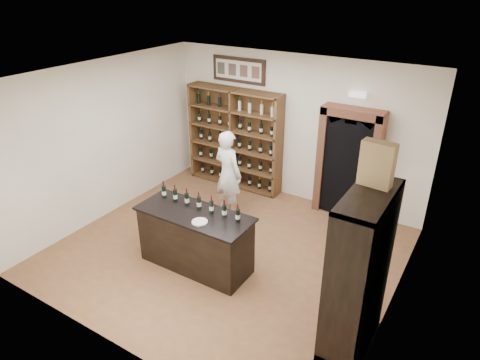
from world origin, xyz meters
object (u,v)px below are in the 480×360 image
at_px(wine_shelf, 235,138).
at_px(counter_bottle_0, 164,192).
at_px(shopkeeper, 228,174).
at_px(wine_crate, 377,164).
at_px(side_cabinet, 357,300).
at_px(tasting_counter, 196,240).

relative_size(wine_shelf, counter_bottle_0, 7.33).
relative_size(shopkeeper, wine_crate, 3.33).
distance_m(wine_shelf, side_cabinet, 5.02).
distance_m(wine_shelf, counter_bottle_0, 2.82).
xyz_separation_m(tasting_counter, wine_crate, (2.65, -0.05, 1.97)).
xyz_separation_m(wine_shelf, tasting_counter, (1.10, -2.93, -0.61)).
distance_m(wine_shelf, tasting_counter, 3.19).
xyz_separation_m(wine_shelf, side_cabinet, (3.82, -3.23, -0.35)).
distance_m(wine_shelf, shopkeeper, 1.39).
bearing_deg(tasting_counter, wine_crate, -1.13).
relative_size(wine_shelf, shopkeeper, 1.27).
distance_m(wine_shelf, wine_crate, 4.99).
bearing_deg(shopkeeper, wine_shelf, -52.22).
distance_m(tasting_counter, counter_bottle_0, 0.96).
height_order(side_cabinet, wine_crate, wine_crate).
distance_m(counter_bottle_0, wine_crate, 3.64).
distance_m(tasting_counter, wine_crate, 3.30).
bearing_deg(side_cabinet, wine_shelf, 139.79).
xyz_separation_m(counter_bottle_0, side_cabinet, (3.44, -0.44, -0.35)).
relative_size(side_cabinet, shopkeeper, 1.27).
bearing_deg(tasting_counter, side_cabinet, -6.28).
bearing_deg(side_cabinet, counter_bottle_0, 172.79).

